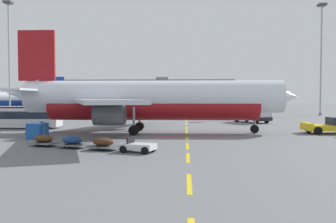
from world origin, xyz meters
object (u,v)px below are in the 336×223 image
(apron_shuttle_bus, at_px, (16,115))
(baggage_train, at_px, (88,142))
(uld_cargo_container, at_px, (37,131))
(apron_light_mast_near, at_px, (9,45))
(pushback_tug, at_px, (332,126))
(apron_light_mast_far, at_px, (321,47))
(catering_truck, at_px, (252,113))
(airliner_foreground, at_px, (149,100))
(airliner_mid_left, at_px, (21,99))

(apron_shuttle_bus, height_order, baggage_train, apron_shuttle_bus)
(uld_cargo_container, xyz_separation_m, apron_light_mast_near, (-25.28, 43.28, 15.35))
(pushback_tug, xyz_separation_m, apron_light_mast_far, (14.73, 41.96, 15.22))
(catering_truck, bearing_deg, apron_shuttle_bus, -160.14)
(airliner_foreground, bearing_deg, airliner_mid_left, 125.06)
(airliner_foreground, height_order, airliner_mid_left, airliner_foreground)
(airliner_mid_left, relative_size, baggage_train, 2.52)
(airliner_mid_left, xyz_separation_m, apron_light_mast_far, (86.40, -29.43, 12.35))
(airliner_foreground, height_order, baggage_train, airliner_foreground)
(pushback_tug, distance_m, baggage_train, 28.39)
(apron_shuttle_bus, xyz_separation_m, baggage_train, (15.19, -18.44, -1.22))
(apron_light_mast_near, bearing_deg, airliner_foreground, -45.62)
(pushback_tug, height_order, baggage_train, pushback_tug)
(airliner_foreground, relative_size, baggage_train, 3.03)
(airliner_foreground, bearing_deg, catering_truck, 48.52)
(airliner_foreground, relative_size, apron_light_mast_near, 1.33)
(pushback_tug, relative_size, uld_cargo_container, 3.14)
(pushback_tug, distance_m, uld_cargo_container, 32.79)
(apron_shuttle_bus, bearing_deg, pushback_tug, -7.08)
(airliner_foreground, height_order, pushback_tug, airliner_foreground)
(airliner_mid_left, distance_m, catering_truck, 85.18)
(airliner_mid_left, height_order, apron_light_mast_far, apron_light_mast_far)
(uld_cargo_container, bearing_deg, apron_light_mast_near, 120.29)
(uld_cargo_container, height_order, apron_light_mast_near, apron_light_mast_near)
(apron_light_mast_near, bearing_deg, apron_shuttle_bus, -61.41)
(catering_truck, relative_size, baggage_train, 0.62)
(pushback_tug, height_order, apron_light_mast_near, apron_light_mast_near)
(pushback_tug, relative_size, airliner_mid_left, 0.21)
(airliner_mid_left, xyz_separation_m, uld_cargo_container, (39.60, -78.19, -2.97))
(airliner_mid_left, distance_m, apron_light_mast_far, 92.11)
(baggage_train, relative_size, uld_cargo_container, 5.93)
(pushback_tug, bearing_deg, catering_truck, 108.49)
(baggage_train, bearing_deg, apron_shuttle_bus, 129.48)
(airliner_mid_left, bearing_deg, apron_light_mast_near, -67.69)
(catering_truck, height_order, apron_light_mast_far, apron_light_mast_far)
(apron_light_mast_far, bearing_deg, airliner_foreground, -130.58)
(pushback_tug, relative_size, catering_truck, 0.85)
(airliner_mid_left, height_order, baggage_train, airliner_mid_left)
(apron_shuttle_bus, relative_size, catering_truck, 1.70)
(airliner_mid_left, relative_size, apron_light_mast_near, 1.10)
(airliner_foreground, xyz_separation_m, baggage_train, (-3.58, -13.22, -3.42))
(airliner_foreground, bearing_deg, pushback_tug, 0.63)
(baggage_train, bearing_deg, uld_cargo_container, 136.75)
(airliner_foreground, distance_m, baggage_train, 14.11)
(uld_cargo_container, relative_size, apron_light_mast_far, 0.07)
(catering_truck, bearing_deg, apron_light_mast_far, 50.08)
(apron_light_mast_far, bearing_deg, apron_shuttle_bus, -146.05)
(baggage_train, bearing_deg, apron_light_mast_near, 122.94)
(airliner_foreground, xyz_separation_m, catering_truck, (15.60, 17.64, -2.30))
(pushback_tug, height_order, airliner_mid_left, airliner_mid_left)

